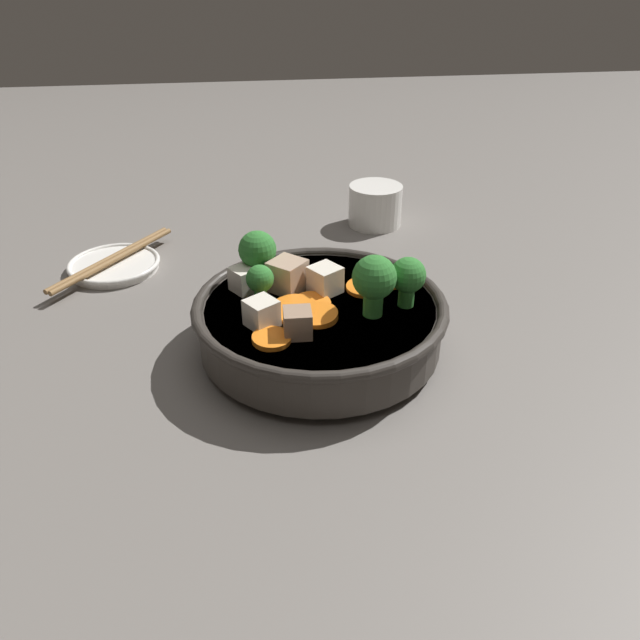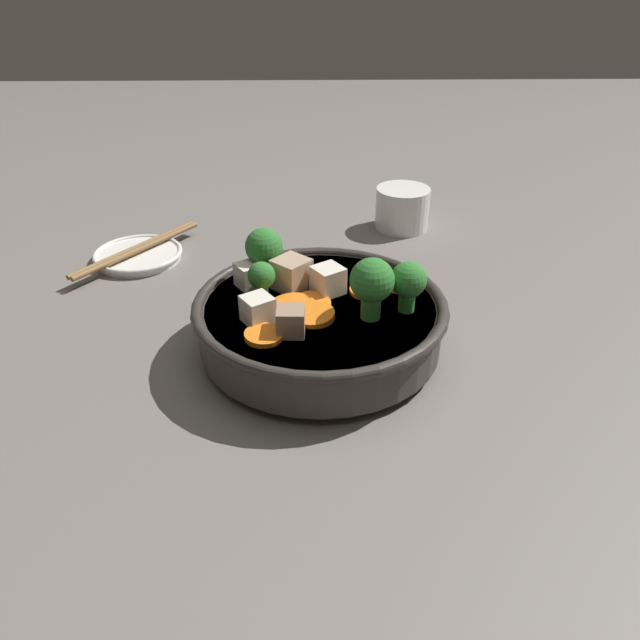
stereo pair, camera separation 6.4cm
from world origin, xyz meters
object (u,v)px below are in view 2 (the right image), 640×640
(stirfry_bowl, at_px, (320,317))
(side_saucer, at_px, (138,255))
(chopsticks_pair, at_px, (137,249))
(tea_cup, at_px, (402,208))

(stirfry_bowl, relative_size, side_saucer, 2.19)
(stirfry_bowl, xyz_separation_m, chopsticks_pair, (-0.24, 0.22, -0.02))
(side_saucer, xyz_separation_m, chopsticks_pair, (-0.00, 0.00, 0.01))
(stirfry_bowl, bearing_deg, side_saucer, 137.32)
(chopsticks_pair, bearing_deg, side_saucer, 0.00)
(tea_cup, bearing_deg, stirfry_bowl, -111.49)
(tea_cup, xyz_separation_m, chopsticks_pair, (-0.37, -0.10, -0.01))
(side_saucer, relative_size, tea_cup, 1.49)
(side_saucer, relative_size, chopsticks_pair, 0.66)
(side_saucer, height_order, tea_cup, tea_cup)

